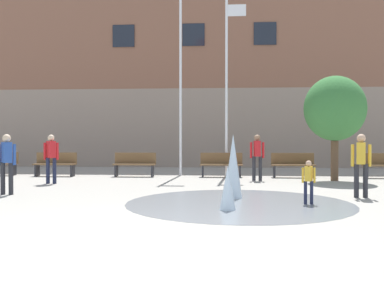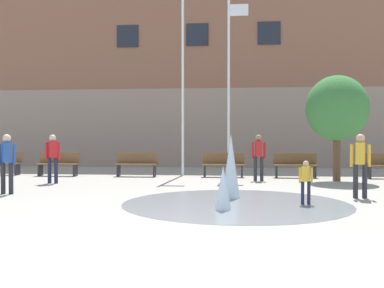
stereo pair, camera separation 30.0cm
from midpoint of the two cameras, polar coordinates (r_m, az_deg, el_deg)
ground_plane at (r=6.88m, az=-10.70°, el=-11.88°), size 100.00×100.00×0.00m
library_building at (r=25.37m, az=0.34°, el=7.35°), size 36.00×6.05×8.71m
splash_fountain at (r=10.59m, az=4.57°, el=-4.72°), size 5.18×5.18×1.59m
park_bench_under_left_flagpole at (r=18.14m, az=-17.41°, el=-2.40°), size 1.60×0.44×0.91m
park_bench_center at (r=17.31m, az=-7.78°, el=-2.53°), size 1.60×0.44×0.91m
park_bench_under_right_flagpole at (r=17.02m, az=3.24°, el=-2.58°), size 1.60×0.44×0.91m
park_bench_near_trashcan at (r=17.16m, az=12.21°, el=-2.57°), size 1.60×0.44×0.91m
child_in_fountain at (r=10.44m, az=13.79°, el=-4.28°), size 0.31×0.24×0.99m
adult_in_red at (r=12.80m, az=-23.09°, el=-1.78°), size 0.50×0.39×1.59m
teen_by_trashcan at (r=11.91m, az=20.00°, el=-1.96°), size 0.50×0.39×1.59m
adult_near_bench at (r=15.24m, az=-18.00°, el=-1.32°), size 0.50×0.39×1.59m
adult_watching at (r=15.69m, az=7.73°, el=-1.22°), size 0.50×0.36×1.59m
flagpole_left at (r=17.80m, az=-1.86°, el=9.30°), size 0.80×0.10×7.73m
flagpole_right at (r=17.65m, az=4.02°, el=8.22°), size 0.80×0.10×7.04m
street_tree_near_building at (r=16.20m, az=17.18°, el=4.29°), size 2.10×2.10×3.62m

